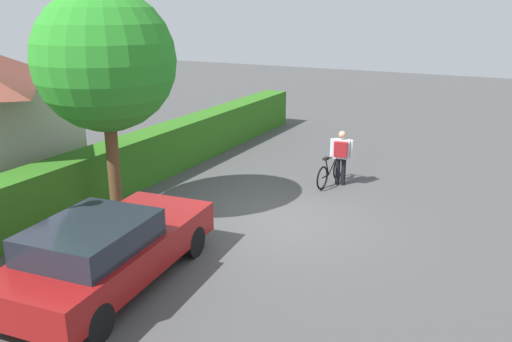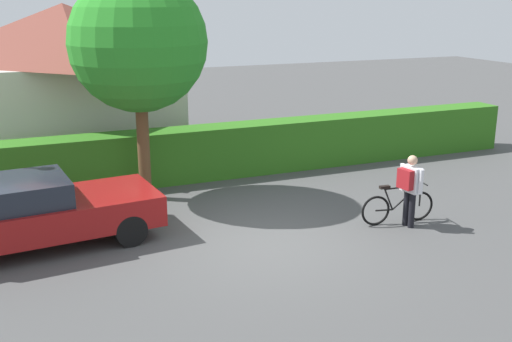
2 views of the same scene
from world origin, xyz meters
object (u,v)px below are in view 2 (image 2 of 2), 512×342
object	(u,v)px
person_rider	(410,184)
parked_car_near	(33,211)
tree_kerbside	(138,43)
bicycle	(398,206)

from	to	relation	value
person_rider	parked_car_near	bearing A→B (deg)	165.75
person_rider	tree_kerbside	xyz separation A→B (m)	(-4.66, 3.97, 2.73)
parked_car_near	bicycle	size ratio (longest dim) A/B	2.75
bicycle	person_rider	world-z (taller)	person_rider
parked_car_near	tree_kerbside	bearing A→B (deg)	38.93
bicycle	tree_kerbside	xyz separation A→B (m)	(-4.60, 3.70, 3.29)
person_rider	bicycle	bearing A→B (deg)	103.42
parked_car_near	bicycle	distance (m)	7.40
parked_car_near	bicycle	bearing A→B (deg)	-12.38
parked_car_near	tree_kerbside	size ratio (longest dim) A/B	0.89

